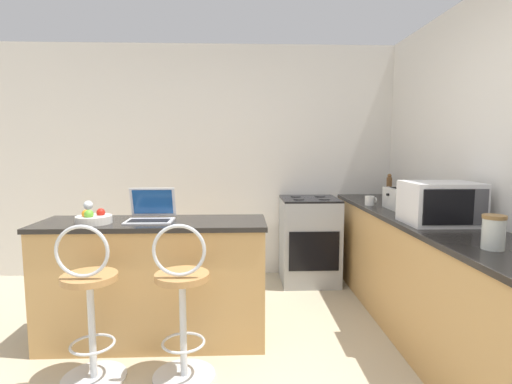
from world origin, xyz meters
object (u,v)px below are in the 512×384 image
at_px(bar_stool_far, 182,306).
at_px(stove_range, 309,240).
at_px(laptop, 151,212).
at_px(microwave, 440,203).
at_px(toaster, 402,199).
at_px(storage_jar, 494,232).
at_px(fruit_bowl, 94,219).
at_px(bar_stool_near, 90,308).
at_px(pepper_mill, 389,186).
at_px(mug_white, 370,201).
at_px(wine_glass_tall, 88,206).

relative_size(bar_stool_far, stove_range, 1.09).
distance_m(laptop, microwave, 2.10).
distance_m(toaster, storage_jar, 1.40).
height_order(toaster, fruit_bowl, toaster).
xyz_separation_m(bar_stool_near, laptop, (0.27, 0.56, 0.51)).
xyz_separation_m(toaster, storage_jar, (-0.07, -1.40, 0.00)).
relative_size(stove_range, pepper_mill, 3.58).
xyz_separation_m(bar_stool_far, stove_range, (1.11, 1.81, -0.02)).
distance_m(bar_stool_near, bar_stool_far, 0.57).
relative_size(laptop, toaster, 1.07).
height_order(storage_jar, mug_white, storage_jar).
bearing_deg(laptop, bar_stool_far, -61.62).
relative_size(stove_range, wine_glass_tall, 6.61).
xyz_separation_m(bar_stool_near, pepper_mill, (2.54, 1.80, 0.57)).
distance_m(fruit_bowl, storage_jar, 2.54).
bearing_deg(mug_white, fruit_bowl, -160.39).
xyz_separation_m(bar_stool_near, toaster, (2.36, 1.03, 0.54)).
bearing_deg(pepper_mill, storage_jar, -96.48).
distance_m(bar_stool_near, mug_white, 2.55).
relative_size(storage_jar, mug_white, 1.78).
relative_size(bar_stool_far, wine_glass_tall, 7.22).
distance_m(wine_glass_tall, mug_white, 2.46).
bearing_deg(wine_glass_tall, pepper_mill, 22.87).
bearing_deg(fruit_bowl, bar_stool_near, -75.41).
height_order(fruit_bowl, mug_white, fruit_bowl).
distance_m(toaster, mug_white, 0.32).
xyz_separation_m(bar_stool_far, fruit_bowl, (-0.69, 0.45, 0.48)).
distance_m(bar_stool_far, wine_glass_tall, 1.15).
distance_m(microwave, wine_glass_tall, 2.59).
height_order(laptop, wine_glass_tall, laptop).
height_order(bar_stool_far, wine_glass_tall, wine_glass_tall).
relative_size(bar_stool_near, storage_jar, 5.48).
bearing_deg(storage_jar, wine_glass_tall, 158.24).
distance_m(fruit_bowl, mug_white, 2.41).
xyz_separation_m(bar_stool_near, bar_stool_far, (0.57, 0.00, 0.00)).
relative_size(toaster, storage_jar, 1.71).
bearing_deg(toaster, bar_stool_far, -150.19).
xyz_separation_m(pepper_mill, mug_white, (-0.38, -0.53, -0.08)).
relative_size(wine_glass_tall, mug_white, 1.35).
relative_size(wine_glass_tall, fruit_bowl, 0.56).
bearing_deg(stove_range, fruit_bowl, -142.89).
bearing_deg(mug_white, storage_jar, -85.27).
bearing_deg(wine_glass_tall, toaster, 8.64).
xyz_separation_m(bar_stool_near, stove_range, (1.68, 1.81, -0.02)).
bearing_deg(stove_range, wine_glass_tall, -148.19).
xyz_separation_m(wine_glass_tall, storage_jar, (2.51, -1.00, -0.01)).
bearing_deg(bar_stool_far, wine_glass_tall, 141.28).
height_order(pepper_mill, mug_white, pepper_mill).
distance_m(laptop, toaster, 2.15).
height_order(bar_stool_near, wine_glass_tall, wine_glass_tall).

